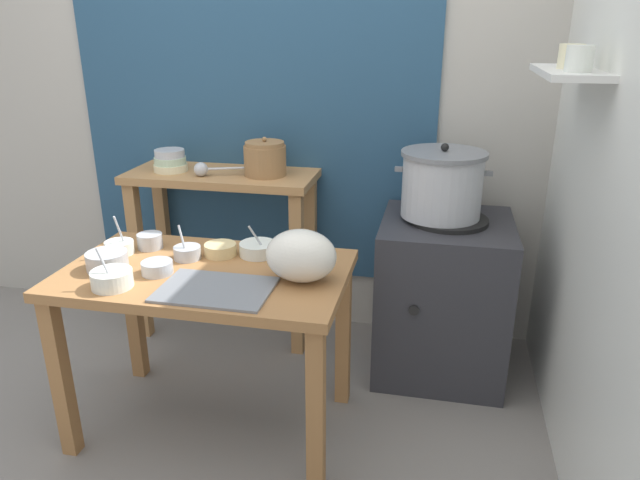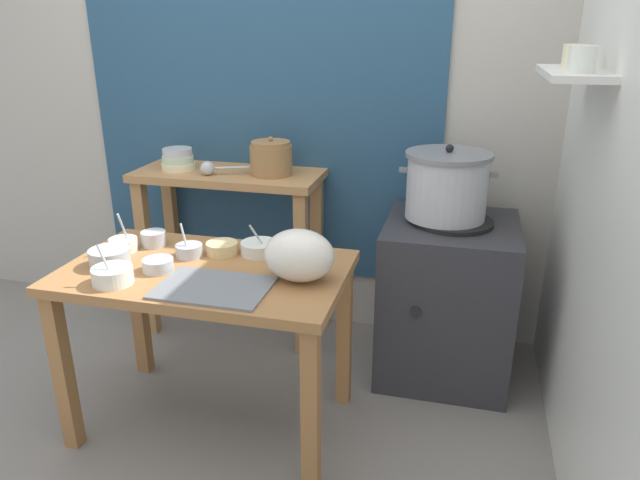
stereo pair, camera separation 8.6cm
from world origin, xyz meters
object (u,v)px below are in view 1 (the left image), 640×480
(prep_bowl_0, at_px, (258,248))
(prep_bowl_6, at_px, (157,267))
(steamer_pot, at_px, (442,184))
(prep_bowl_3, at_px, (150,240))
(prep_bowl_7, at_px, (220,249))
(prep_table, at_px, (207,295))
(prep_bowl_1, at_px, (187,252))
(plastic_bag, at_px, (301,256))
(prep_bowl_2, at_px, (112,278))
(stove_block, at_px, (442,296))
(ladle, at_px, (204,169))
(prep_bowl_5, at_px, (107,260))
(bowl_stack_enamel, at_px, (170,161))
(clay_pot, at_px, (265,159))
(back_shelf_table, at_px, (224,214))
(prep_bowl_4, at_px, (119,247))
(serving_tray, at_px, (215,289))

(prep_bowl_0, xyz_separation_m, prep_bowl_6, (-0.32, -0.26, -0.00))
(steamer_pot, bearing_deg, prep_bowl_3, -156.77)
(prep_bowl_6, height_order, prep_bowl_7, same)
(prep_table, height_order, prep_bowl_1, prep_bowl_1)
(prep_bowl_6, bearing_deg, prep_bowl_3, 122.48)
(plastic_bag, xyz_separation_m, prep_bowl_2, (-0.65, -0.20, -0.06))
(prep_bowl_0, xyz_separation_m, prep_bowl_1, (-0.27, -0.10, -0.00))
(stove_block, height_order, ladle, ladle)
(prep_bowl_5, bearing_deg, stove_block, 29.55)
(stove_block, relative_size, prep_bowl_7, 5.97)
(bowl_stack_enamel, distance_m, prep_bowl_0, 0.89)
(clay_pot, relative_size, prep_bowl_5, 1.33)
(bowl_stack_enamel, relative_size, ladle, 0.59)
(plastic_bag, distance_m, prep_bowl_2, 0.69)
(bowl_stack_enamel, relative_size, prep_bowl_3, 1.63)
(back_shelf_table, xyz_separation_m, prep_bowl_4, (-0.18, -0.71, 0.07))
(prep_bowl_0, bearing_deg, bowl_stack_enamel, 137.96)
(ladle, bearing_deg, stove_block, -2.16)
(stove_block, xyz_separation_m, plastic_bag, (-0.53, -0.68, 0.43))
(ladle, xyz_separation_m, prep_bowl_2, (0.02, -0.92, -0.18))
(bowl_stack_enamel, relative_size, prep_bowl_5, 1.08)
(steamer_pot, bearing_deg, prep_bowl_6, -144.16)
(plastic_bag, relative_size, prep_bowl_1, 1.88)
(back_shelf_table, distance_m, steamer_pot, 1.14)
(prep_bowl_0, height_order, prep_bowl_1, prep_bowl_1)
(prep_bowl_1, bearing_deg, prep_table, -38.98)
(prep_table, height_order, prep_bowl_3, prep_bowl_3)
(prep_bowl_6, bearing_deg, clay_pot, 78.67)
(back_shelf_table, height_order, prep_bowl_5, back_shelf_table)
(bowl_stack_enamel, height_order, prep_bowl_2, bowl_stack_enamel)
(stove_block, relative_size, prep_bowl_6, 6.58)
(steamer_pot, relative_size, prep_bowl_0, 2.84)
(stove_block, distance_m, prep_bowl_2, 1.52)
(prep_bowl_1, xyz_separation_m, prep_bowl_6, (-0.05, -0.16, -0.00))
(prep_table, xyz_separation_m, plastic_bag, (0.39, -0.02, 0.21))
(steamer_pot, bearing_deg, plastic_bag, -124.92)
(plastic_bag, relative_size, prep_bowl_2, 1.74)
(prep_bowl_1, xyz_separation_m, prep_bowl_7, (0.12, 0.06, -0.00))
(serving_tray, xyz_separation_m, prep_bowl_6, (-0.27, 0.10, 0.02))
(prep_bowl_0, relative_size, prep_bowl_4, 0.88)
(prep_bowl_7, bearing_deg, bowl_stack_enamel, 128.83)
(bowl_stack_enamel, distance_m, prep_bowl_4, 0.72)
(plastic_bag, relative_size, prep_bowl_6, 2.22)
(plastic_bag, bearing_deg, prep_bowl_7, 155.65)
(bowl_stack_enamel, bearing_deg, stove_block, -4.46)
(ladle, distance_m, plastic_bag, 0.99)
(prep_bowl_1, distance_m, prep_bowl_3, 0.22)
(stove_block, relative_size, plastic_bag, 2.97)
(prep_bowl_7, bearing_deg, prep_bowl_5, -149.20)
(serving_tray, relative_size, prep_bowl_2, 2.64)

